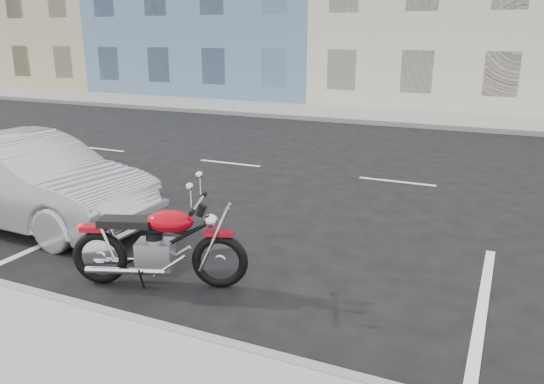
% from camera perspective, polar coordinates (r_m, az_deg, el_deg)
% --- Properties ---
extents(ground, '(120.00, 120.00, 0.00)m').
position_cam_1_polar(ground, '(11.24, 23.29, -0.10)').
color(ground, black).
rests_on(ground, ground).
extents(sidewalk_far, '(80.00, 3.40, 0.15)m').
position_cam_1_polar(sidewalk_far, '(20.40, 10.01, 8.17)').
color(sidewalk_far, gray).
rests_on(sidewalk_far, ground).
extents(curb_near, '(80.00, 0.12, 0.16)m').
position_cam_1_polar(curb_near, '(6.98, -25.93, -9.62)').
color(curb_near, gray).
rests_on(curb_near, ground).
extents(curb_far, '(80.00, 0.12, 0.16)m').
position_cam_1_polar(curb_far, '(18.77, 8.67, 7.54)').
color(curb_far, gray).
rests_on(curb_far, ground).
extents(motorcycle, '(2.08, 0.99, 1.09)m').
position_cam_1_polar(motorcycle, '(6.40, -5.42, -6.17)').
color(motorcycle, black).
rests_on(motorcycle, ground).
extents(sedan_silver, '(4.44, 1.66, 1.45)m').
position_cam_1_polar(sedan_silver, '(9.29, -24.83, 1.06)').
color(sedan_silver, '#A4A7AC').
rests_on(sedan_silver, ground).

